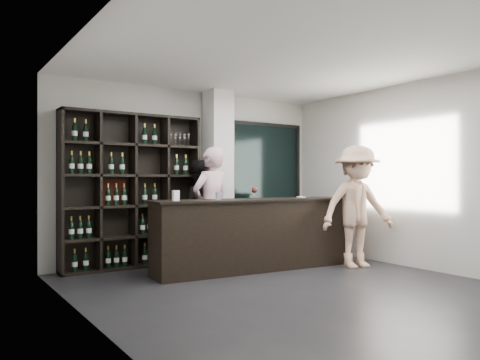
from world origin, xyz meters
TOP-DOWN VIEW (x-y plane):
  - floor at (0.00, 0.00)m, footprint 5.00×5.50m
  - wine_shelf at (-1.15, 2.57)m, footprint 2.20×0.35m
  - structural_column at (0.35, 2.47)m, footprint 0.40×0.40m
  - glass_panel at (1.55, 2.69)m, footprint 1.60×0.08m
  - tasting_counter at (0.35, 1.36)m, footprint 3.28×0.68m
  - taster_pink at (-0.15, 1.85)m, footprint 0.76×0.58m
  - taster_black at (-0.10, 2.40)m, footprint 0.96×0.83m
  - customer at (1.78, 0.63)m, footprint 1.37×0.99m
  - wine_glass at (0.30, 1.32)m, footprint 0.11×0.11m
  - spit_cup at (-0.35, 1.29)m, footprint 0.11×0.11m
  - napkin_stack at (1.29, 1.39)m, footprint 0.12×0.12m
  - card_stand at (-0.97, 1.41)m, footprint 0.10×0.07m

SIDE VIEW (x-z plane):
  - floor at x=0.00m, z-range -0.01..0.00m
  - tasting_counter at x=0.35m, z-range 0.00..1.08m
  - taster_black at x=-0.10m, z-range 0.00..1.70m
  - taster_pink at x=-0.15m, z-range 0.00..1.88m
  - customer at x=1.78m, z-range 0.00..1.90m
  - napkin_stack at x=1.29m, z-range 1.08..1.10m
  - spit_cup at x=-0.35m, z-range 1.08..1.19m
  - card_stand at x=-0.97m, z-range 1.08..1.22m
  - wine_glass at x=0.30m, z-range 1.08..1.30m
  - wine_shelf at x=-1.15m, z-range 0.00..2.40m
  - glass_panel at x=1.55m, z-range 0.35..2.45m
  - structural_column at x=0.35m, z-range 0.00..2.90m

